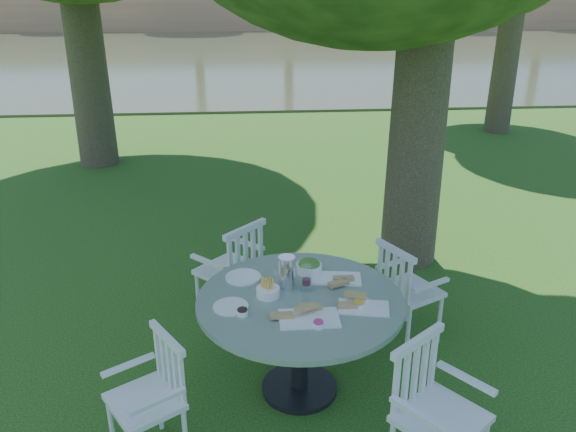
# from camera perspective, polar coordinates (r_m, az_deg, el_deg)

# --- Properties ---
(ground) EXTENTS (140.00, 140.00, 0.00)m
(ground) POSITION_cam_1_polar(r_m,az_deg,el_deg) (5.34, 0.19, -9.30)
(ground) COLOR #153B0C
(ground) RESTS_ON ground
(table) EXTENTS (1.45, 1.45, 0.79)m
(table) POSITION_cam_1_polar(r_m,az_deg,el_deg) (4.01, 1.24, -10.08)
(table) COLOR black
(table) RESTS_ON ground
(chair_ne) EXTENTS (0.57, 0.59, 0.88)m
(chair_ne) POSITION_cam_1_polar(r_m,az_deg,el_deg) (4.73, 11.56, -6.98)
(chair_ne) COLOR silver
(chair_ne) RESTS_ON ground
(chair_nw) EXTENTS (0.66, 0.66, 0.95)m
(chair_nw) POSITION_cam_1_polar(r_m,az_deg,el_deg) (4.88, -5.25, -5.05)
(chair_nw) COLOR silver
(chair_nw) RESTS_ON ground
(chair_sw) EXTENTS (0.56, 0.57, 0.83)m
(chair_sw) POSITION_cam_1_polar(r_m,az_deg,el_deg) (3.71, -13.23, -16.67)
(chair_sw) COLOR silver
(chair_sw) RESTS_ON ground
(chair_se) EXTENTS (0.64, 0.63, 0.92)m
(chair_se) POSITION_cam_1_polar(r_m,az_deg,el_deg) (3.54, 14.11, -17.79)
(chair_se) COLOR silver
(chair_se) RESTS_ON ground
(tableware) EXTENTS (1.20, 0.89, 0.24)m
(tableware) POSITION_cam_1_polar(r_m,az_deg,el_deg) (4.01, 0.69, -6.93)
(tableware) COLOR white
(tableware) RESTS_ON table
(river) EXTENTS (100.00, 28.00, 0.12)m
(river) POSITION_cam_1_polar(r_m,az_deg,el_deg) (27.69, -4.25, 16.17)
(river) COLOR #393D24
(river) RESTS_ON ground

